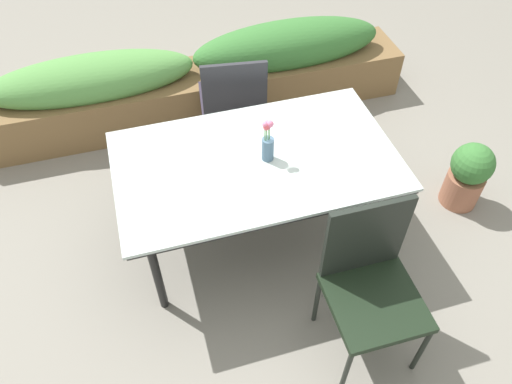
% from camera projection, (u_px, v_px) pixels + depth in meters
% --- Properties ---
extents(ground_plane, '(12.00, 12.00, 0.00)m').
position_uv_depth(ground_plane, '(269.00, 237.00, 3.44)').
color(ground_plane, gray).
extents(dining_table, '(1.66, 0.98, 0.74)m').
position_uv_depth(dining_table, '(256.00, 166.00, 2.95)').
color(dining_table, silver).
rests_on(dining_table, ground).
extents(chair_far_side, '(0.53, 0.53, 0.93)m').
position_uv_depth(chair_far_side, '(233.00, 99.00, 3.62)').
color(chair_far_side, '#2D2735').
rests_on(chair_far_side, ground).
extents(chair_near_right, '(0.48, 0.48, 0.99)m').
position_uv_depth(chair_near_right, '(371.00, 279.00, 2.57)').
color(chair_near_right, black).
rests_on(chair_near_right, ground).
extents(flower_vase, '(0.07, 0.07, 0.28)m').
position_uv_depth(flower_vase, '(268.00, 144.00, 2.83)').
color(flower_vase, slate).
rests_on(flower_vase, dining_table).
extents(planter_box, '(3.59, 0.51, 0.72)m').
position_uv_depth(planter_box, '(197.00, 79.00, 4.13)').
color(planter_box, brown).
rests_on(planter_box, ground).
extents(potted_plant, '(0.29, 0.29, 0.52)m').
position_uv_depth(potted_plant, '(468.00, 174.00, 3.48)').
color(potted_plant, '#9E6047').
rests_on(potted_plant, ground).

